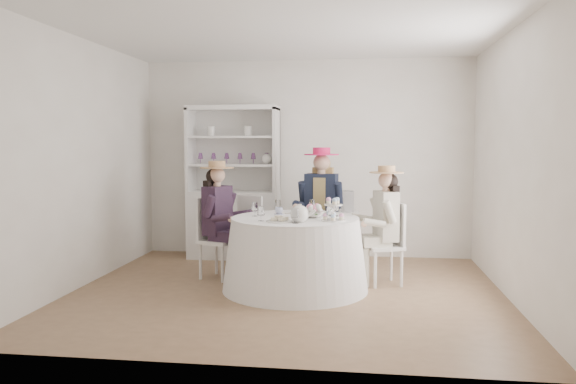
# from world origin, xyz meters

# --- Properties ---
(ground) EXTENTS (4.50, 4.50, 0.00)m
(ground) POSITION_xyz_m (0.00, 0.00, 0.00)
(ground) COLOR brown
(ground) RESTS_ON ground
(ceiling) EXTENTS (4.50, 4.50, 0.00)m
(ceiling) POSITION_xyz_m (0.00, 0.00, 2.70)
(ceiling) COLOR white
(ceiling) RESTS_ON wall_back
(wall_back) EXTENTS (4.50, 0.00, 4.50)m
(wall_back) POSITION_xyz_m (0.00, 2.00, 1.35)
(wall_back) COLOR silver
(wall_back) RESTS_ON ground
(wall_front) EXTENTS (4.50, 0.00, 4.50)m
(wall_front) POSITION_xyz_m (0.00, -2.00, 1.35)
(wall_front) COLOR silver
(wall_front) RESTS_ON ground
(wall_left) EXTENTS (0.00, 4.50, 4.50)m
(wall_left) POSITION_xyz_m (-2.25, 0.00, 1.35)
(wall_left) COLOR silver
(wall_left) RESTS_ON ground
(wall_right) EXTENTS (0.00, 4.50, 4.50)m
(wall_right) POSITION_xyz_m (2.25, 0.00, 1.35)
(wall_right) COLOR silver
(wall_right) RESTS_ON ground
(tea_table) EXTENTS (1.55, 1.55, 0.78)m
(tea_table) POSITION_xyz_m (0.07, 0.12, 0.39)
(tea_table) COLOR white
(tea_table) RESTS_ON ground
(hutch) EXTENTS (1.24, 0.52, 2.06)m
(hutch) POSITION_xyz_m (-0.95, 1.70, 0.73)
(hutch) COLOR silver
(hutch) RESTS_ON ground
(side_table) EXTENTS (0.43, 0.43, 0.65)m
(side_table) POSITION_xyz_m (0.53, 1.75, 0.32)
(side_table) COLOR silver
(side_table) RESTS_ON ground
(hatbox) EXTENTS (0.29, 0.29, 0.28)m
(hatbox) POSITION_xyz_m (0.53, 1.75, 0.79)
(hatbox) COLOR black
(hatbox) RESTS_ON side_table
(guest_left) EXTENTS (0.57, 0.51, 1.36)m
(guest_left) POSITION_xyz_m (-0.85, 0.50, 0.77)
(guest_left) COLOR silver
(guest_left) RESTS_ON ground
(guest_mid) EXTENTS (0.56, 0.59, 1.51)m
(guest_mid) POSITION_xyz_m (0.27, 1.11, 0.86)
(guest_mid) COLOR silver
(guest_mid) RESTS_ON ground
(guest_right) EXTENTS (0.54, 0.50, 1.32)m
(guest_right) POSITION_xyz_m (1.02, 0.46, 0.74)
(guest_right) COLOR silver
(guest_right) RESTS_ON ground
(spare_chair) EXTENTS (0.51, 0.51, 0.93)m
(spare_chair) POSITION_xyz_m (-0.52, 0.97, 0.50)
(spare_chair) COLOR silver
(spare_chair) RESTS_ON ground
(teacup_a) EXTENTS (0.10, 0.10, 0.07)m
(teacup_a) POSITION_xyz_m (-0.13, 0.34, 0.81)
(teacup_a) COLOR white
(teacup_a) RESTS_ON tea_table
(teacup_b) EXTENTS (0.08, 0.08, 0.06)m
(teacup_b) POSITION_xyz_m (0.08, 0.41, 0.81)
(teacup_b) COLOR white
(teacup_b) RESTS_ON tea_table
(teacup_c) EXTENTS (0.10, 0.10, 0.06)m
(teacup_c) POSITION_xyz_m (0.32, 0.26, 0.81)
(teacup_c) COLOR white
(teacup_c) RESTS_ON tea_table
(flower_bowl) EXTENTS (0.28, 0.28, 0.06)m
(flower_bowl) POSITION_xyz_m (0.27, 0.13, 0.81)
(flower_bowl) COLOR white
(flower_bowl) RESTS_ON tea_table
(flower_arrangement) EXTENTS (0.19, 0.18, 0.07)m
(flower_arrangement) POSITION_xyz_m (0.27, 0.13, 0.87)
(flower_arrangement) COLOR pink
(flower_arrangement) RESTS_ON tea_table
(table_teapot) EXTENTS (0.26, 0.18, 0.19)m
(table_teapot) POSITION_xyz_m (0.16, -0.25, 0.86)
(table_teapot) COLOR white
(table_teapot) RESTS_ON tea_table
(sandwich_plate) EXTENTS (0.27, 0.27, 0.06)m
(sandwich_plate) POSITION_xyz_m (-0.04, -0.23, 0.79)
(sandwich_plate) COLOR white
(sandwich_plate) RESTS_ON tea_table
(cupcake_stand) EXTENTS (0.25, 0.25, 0.23)m
(cupcake_stand) POSITION_xyz_m (0.49, -0.10, 0.86)
(cupcake_stand) COLOR white
(cupcake_stand) RESTS_ON tea_table
(stemware_set) EXTENTS (0.94, 0.95, 0.15)m
(stemware_set) POSITION_xyz_m (0.07, 0.12, 0.85)
(stemware_set) COLOR white
(stemware_set) RESTS_ON tea_table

